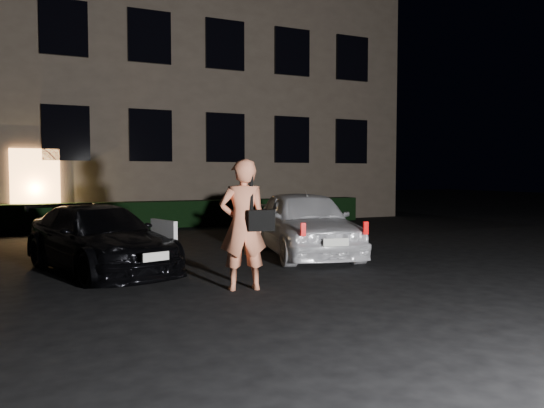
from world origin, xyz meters
name	(u,v)px	position (x,y,z in m)	size (l,w,h in m)	color
ground	(312,294)	(0.00, 0.00, 0.00)	(80.00, 80.00, 0.00)	black
building	(128,66)	(0.00, 14.99, 6.00)	(20.00, 8.11, 12.00)	brown
hedge	(155,215)	(0.00, 10.50, 0.42)	(15.00, 0.70, 0.85)	black
sedan	(99,239)	(-2.56, 3.19, 0.58)	(2.67, 4.32, 1.17)	black
hatch	(304,222)	(1.65, 3.32, 0.70)	(2.48, 4.37, 1.40)	white
man	(243,225)	(-0.78, 0.71, 0.98)	(0.82, 0.59, 1.95)	#E17E58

